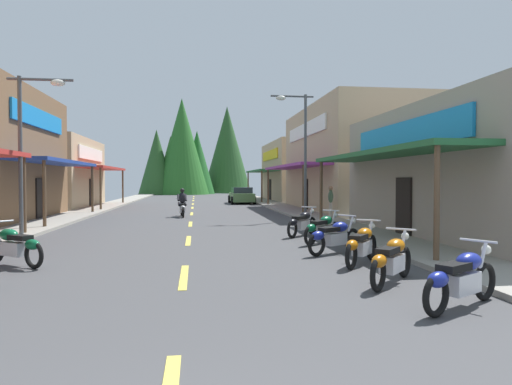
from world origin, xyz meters
The scene contains 21 objects.
ground centered at (0.00, 25.23, -0.05)m, with size 10.70×80.46×0.10m, color #424244.
sidewalk_left centered at (-6.41, 25.23, 0.06)m, with size 2.12×80.46×0.12m, color gray.
sidewalk_right centered at (6.41, 25.23, 0.06)m, with size 2.12×80.46×0.12m, color gray.
centerline_dashes centered at (0.00, 27.79, 0.01)m, with size 0.16×54.13×0.01m.
storefront_left_far centered at (-11.63, 32.82, 2.53)m, with size 10.21×10.39×5.06m.
storefront_right_nearest centered at (10.85, 12.92, 2.31)m, with size 8.65×11.42×4.60m.
storefront_right_middle centered at (10.52, 27.11, 3.40)m, with size 7.97×13.50×6.80m.
storefront_right_far centered at (10.74, 41.48, 2.85)m, with size 8.41×11.74×5.69m.
streetlamp_left centered at (-5.39, 14.58, 3.70)m, with size 2.18×0.30×5.59m.
streetlamp_right centered at (5.42, 20.36, 4.11)m, with size 2.18×0.30×6.32m.
motorcycle_parked_right_0 centered at (4.34, 4.54, 0.49)m, with size 1.90×1.17×1.04m.
motorcycle_parked_right_1 centered at (3.98, 6.25, 0.49)m, with size 1.54×1.63×1.04m.
motorcycle_parked_right_2 centered at (4.14, 8.26, 0.49)m, with size 1.42×1.73×1.04m.
motorcycle_parked_right_3 centered at (3.99, 9.90, 0.49)m, with size 1.86×1.24×1.04m.
motorcycle_parked_right_4 centered at (4.23, 11.88, 0.49)m, with size 1.63×1.54×1.04m.
motorcycle_parked_right_5 centered at (4.01, 13.77, 0.49)m, with size 1.49×1.68×1.04m.
motorcycle_parked_left_2 centered at (-3.95, 9.19, 0.49)m, with size 1.76×1.39×1.04m.
rider_cruising_lead centered at (-0.49, 22.98, 0.66)m, with size 0.61×2.14×1.57m.
pedestrian_browsing centered at (6.98, 20.02, 1.01)m, with size 0.32×0.56×1.73m.
parked_car_curbside centered at (4.15, 36.60, 0.69)m, with size 2.10×4.32×1.40m.
treeline_backdrop centered at (0.47, 65.91, 6.16)m, with size 16.82×14.03×13.71m.
Camera 1 is at (0.25, -1.95, 2.00)m, focal length 31.67 mm.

